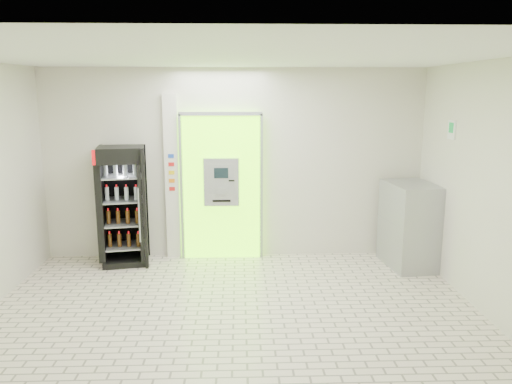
{
  "coord_description": "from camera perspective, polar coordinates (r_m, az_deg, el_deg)",
  "views": [
    {
      "loc": [
        0.08,
        -5.34,
        2.64
      ],
      "look_at": [
        0.3,
        1.2,
        1.31
      ],
      "focal_mm": 35.0,
      "sensor_mm": 36.0,
      "label": 1
    }
  ],
  "objects": [
    {
      "name": "ground",
      "position": [
        5.96,
        -2.61,
        -14.84
      ],
      "size": [
        6.0,
        6.0,
        0.0
      ],
      "primitive_type": "plane",
      "color": "beige",
      "rests_on": "ground"
    },
    {
      "name": "room_shell",
      "position": [
        5.4,
        -2.79,
        2.95
      ],
      "size": [
        6.0,
        6.0,
        6.0
      ],
      "color": "beige",
      "rests_on": "ground"
    },
    {
      "name": "atm_assembly",
      "position": [
        7.9,
        -3.94,
        0.72
      ],
      "size": [
        1.3,
        0.24,
        2.33
      ],
      "color": "#76FF09",
      "rests_on": "ground"
    },
    {
      "name": "pillar",
      "position": [
        7.98,
        -9.55,
        1.64
      ],
      "size": [
        0.22,
        0.11,
        2.6
      ],
      "color": "silver",
      "rests_on": "ground"
    },
    {
      "name": "beverage_cooler",
      "position": [
        7.94,
        -14.85,
        -1.76
      ],
      "size": [
        0.78,
        0.74,
        1.82
      ],
      "rotation": [
        0.0,
        0.0,
        0.18
      ],
      "color": "black",
      "rests_on": "ground"
    },
    {
      "name": "steel_cabinet",
      "position": [
        7.95,
        17.17,
        -3.62
      ],
      "size": [
        0.75,
        1.03,
        1.28
      ],
      "rotation": [
        0.0,
        0.0,
        0.11
      ],
      "color": "#999BA0",
      "rests_on": "ground"
    },
    {
      "name": "exit_sign",
      "position": [
        7.36,
        21.47,
        6.64
      ],
      "size": [
        0.02,
        0.22,
        0.26
      ],
      "color": "white",
      "rests_on": "room_shell"
    }
  ]
}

